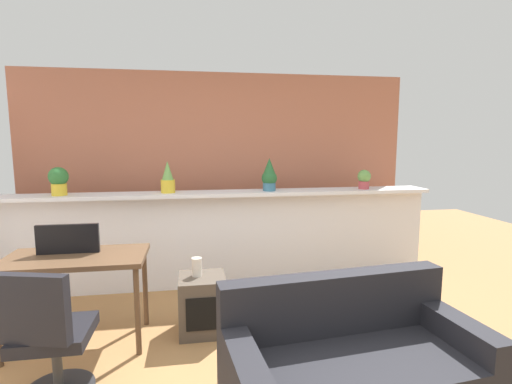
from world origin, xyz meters
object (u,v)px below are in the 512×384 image
(potted_plant_2, at_px, (269,175))
(potted_plant_3, at_px, (364,179))
(tv_monitor, at_px, (68,239))
(office_chair, at_px, (50,347))
(vase_on_shelf, at_px, (197,267))
(desk, at_px, (76,266))
(side_cube_shelf, at_px, (202,304))
(potted_plant_1, at_px, (168,179))
(couch, at_px, (352,368))
(potted_plant_0, at_px, (59,180))

(potted_plant_2, xyz_separation_m, potted_plant_3, (1.14, -0.02, -0.06))
(tv_monitor, distance_m, office_chair, 0.98)
(office_chair, height_order, vase_on_shelf, office_chair)
(desk, xyz_separation_m, side_cube_shelf, (1.01, 0.04, -0.42))
(potted_plant_1, height_order, couch, potted_plant_1)
(desk, height_order, tv_monitor, tv_monitor)
(potted_plant_3, bearing_deg, office_chair, -148.10)
(potted_plant_1, bearing_deg, potted_plant_2, -1.40)
(office_chair, relative_size, couch, 0.56)
(tv_monitor, bearing_deg, couch, -31.58)
(potted_plant_2, height_order, desk, potted_plant_2)
(office_chair, relative_size, vase_on_shelf, 5.64)
(potted_plant_0, relative_size, potted_plant_2, 0.80)
(desk, distance_m, side_cube_shelf, 1.09)
(potted_plant_3, distance_m, tv_monitor, 3.18)
(vase_on_shelf, relative_size, couch, 0.10)
(potted_plant_3, xyz_separation_m, office_chair, (-2.89, -1.80, -0.83))
(side_cube_shelf, bearing_deg, potted_plant_3, 27.46)
(side_cube_shelf, bearing_deg, potted_plant_2, 52.12)
(desk, distance_m, office_chair, 0.81)
(vase_on_shelf, bearing_deg, tv_monitor, 179.20)
(potted_plant_0, relative_size, potted_plant_3, 1.31)
(potted_plant_1, xyz_separation_m, desk, (-0.68, -1.09, -0.59))
(potted_plant_1, relative_size, tv_monitor, 0.72)
(potted_plant_0, bearing_deg, office_chair, -75.34)
(potted_plant_1, relative_size, side_cube_shelf, 0.70)
(tv_monitor, bearing_deg, potted_plant_1, 53.39)
(potted_plant_2, relative_size, desk, 0.34)
(office_chair, bearing_deg, potted_plant_0, 104.66)
(potted_plant_0, distance_m, side_cube_shelf, 2.03)
(tv_monitor, distance_m, side_cube_shelf, 1.25)
(potted_plant_2, bearing_deg, potted_plant_3, -1.02)
(desk, relative_size, tv_monitor, 2.26)
(potted_plant_0, xyz_separation_m, potted_plant_2, (2.24, 0.00, 0.02))
(potted_plant_2, relative_size, couch, 0.23)
(potted_plant_0, height_order, potted_plant_2, potted_plant_2)
(potted_plant_1, xyz_separation_m, office_chair, (-0.63, -1.85, -0.87))
(potted_plant_0, xyz_separation_m, vase_on_shelf, (1.40, -0.99, -0.68))
(potted_plant_3, xyz_separation_m, desk, (-2.94, -1.04, -0.56))
(tv_monitor, xyz_separation_m, side_cube_shelf, (1.08, -0.04, -0.62))
(desk, distance_m, tv_monitor, 0.23)
(potted_plant_0, bearing_deg, potted_plant_3, -0.32)
(potted_plant_2, height_order, vase_on_shelf, potted_plant_2)
(potted_plant_3, distance_m, side_cube_shelf, 2.38)
(potted_plant_1, relative_size, desk, 0.32)
(tv_monitor, distance_m, couch, 2.37)
(tv_monitor, bearing_deg, potted_plant_0, 110.14)
(potted_plant_3, bearing_deg, potted_plant_0, 179.68)
(potted_plant_3, height_order, desk, potted_plant_3)
(office_chair, xyz_separation_m, couch, (1.84, -0.36, -0.11))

